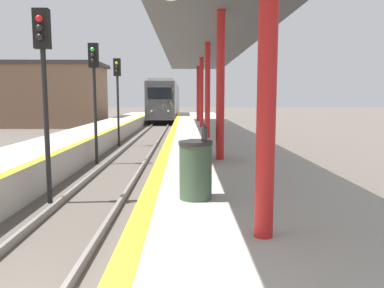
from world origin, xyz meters
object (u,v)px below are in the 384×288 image
object	(u,v)px
train	(166,101)
signal_far	(118,85)
bench	(200,142)
signal_near	(44,70)
signal_mid	(94,81)
trash_bin	(196,170)

from	to	relation	value
train	signal_far	bearing A→B (deg)	-92.81
train	signal_far	xyz separation A→B (m)	(-1.25, -25.39, 0.98)
train	bench	size ratio (longest dim) A/B	14.52
signal_near	signal_mid	xyz separation A→B (m)	(-0.13, 5.42, 0.00)
signal_mid	trash_bin	bearing A→B (deg)	-66.64
train	signal_near	size ratio (longest dim) A/B	5.01
signal_near	trash_bin	size ratio (longest dim) A/B	4.80
bench	signal_near	bearing A→B (deg)	-164.60
signal_mid	bench	size ratio (longest dim) A/B	2.90
signal_far	trash_bin	world-z (taller)	signal_far
signal_mid	signal_far	xyz separation A→B (m)	(-0.09, 5.42, 0.00)
signal_near	trash_bin	xyz separation A→B (m)	(3.46, -2.89, -1.82)
trash_bin	bench	distance (m)	3.92
train	signal_mid	distance (m)	30.84
signal_near	signal_mid	world-z (taller)	same
signal_mid	trash_bin	world-z (taller)	signal_mid
trash_bin	train	bearing A→B (deg)	93.57
signal_mid	signal_far	size ratio (longest dim) A/B	1.00
train	signal_near	distance (m)	36.26
signal_near	signal_far	size ratio (longest dim) A/B	1.00
signal_near	signal_mid	size ratio (longest dim) A/B	1.00
signal_far	trash_bin	size ratio (longest dim) A/B	4.80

